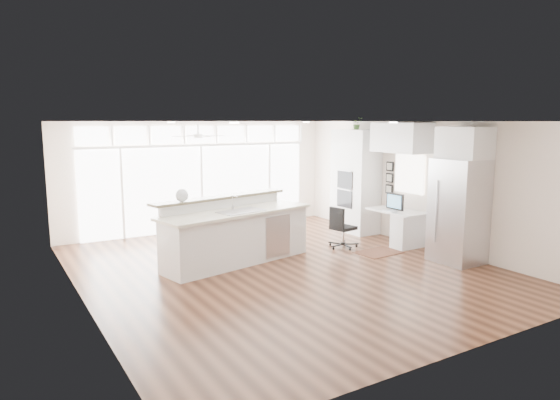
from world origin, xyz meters
TOP-DOWN VIEW (x-y plane):
  - floor at (0.00, 0.00)m, footprint 7.00×8.00m
  - ceiling at (0.00, 0.00)m, footprint 7.00×8.00m
  - wall_back at (0.00, 4.00)m, footprint 7.00×0.04m
  - wall_front at (0.00, -4.00)m, footprint 7.00×0.04m
  - wall_left at (-3.50, 0.00)m, footprint 0.04×8.00m
  - wall_right at (3.50, 0.00)m, footprint 0.04×8.00m
  - glass_wall at (0.00, 3.94)m, footprint 5.80×0.06m
  - transom_row at (0.00, 3.94)m, footprint 5.90×0.06m
  - desk_window at (3.46, 0.30)m, footprint 0.04×0.85m
  - ceiling_fan at (-0.50, 2.80)m, footprint 1.16×1.16m
  - recessed_lights at (0.00, 0.20)m, footprint 3.40×3.00m
  - oven_cabinet at (3.17, 1.80)m, footprint 0.64×1.20m
  - desk_nook at (3.13, 0.30)m, footprint 0.72×1.30m
  - upper_cabinets at (3.17, 0.30)m, footprint 0.64×1.30m
  - refrigerator at (3.11, -1.35)m, footprint 0.76×0.90m
  - fridge_cabinet at (3.17, -1.35)m, footprint 0.64×0.90m
  - framed_photos at (3.46, 0.92)m, footprint 0.06×0.22m
  - kitchen_island at (-0.56, 0.79)m, footprint 3.32×1.81m
  - rug at (2.27, -0.07)m, footprint 0.93×0.70m
  - office_chair at (1.91, 0.65)m, footprint 0.53×0.50m
  - fishbowl at (-1.57, 0.98)m, footprint 0.27×0.27m
  - monitor at (3.05, 0.30)m, footprint 0.09×0.49m
  - keyboard at (2.88, 0.30)m, footprint 0.13×0.32m
  - potted_plant at (3.17, 1.80)m, footprint 0.28×0.31m

SIDE VIEW (x-z plane):
  - floor at x=0.00m, z-range -0.02..0.00m
  - rug at x=2.27m, z-range 0.00..0.01m
  - desk_nook at x=3.13m, z-range 0.00..0.76m
  - office_chair at x=1.91m, z-range 0.00..0.89m
  - kitchen_island at x=-0.56m, z-range 0.00..1.25m
  - keyboard at x=2.88m, z-range 0.76..0.78m
  - monitor at x=3.05m, z-range 0.76..1.17m
  - refrigerator at x=3.11m, z-range 0.00..2.00m
  - glass_wall at x=0.00m, z-range 0.01..2.09m
  - oven_cabinet at x=3.17m, z-range 0.00..2.50m
  - wall_back at x=0.00m, z-range 0.00..2.70m
  - wall_front at x=0.00m, z-range 0.00..2.70m
  - wall_left at x=-3.50m, z-range 0.00..2.70m
  - wall_right at x=3.50m, z-range 0.00..2.70m
  - fishbowl at x=-1.57m, z-range 1.25..1.49m
  - framed_photos at x=3.46m, z-range 1.00..1.80m
  - desk_window at x=3.46m, z-range 1.12..1.98m
  - fridge_cabinet at x=3.17m, z-range 2.00..2.60m
  - upper_cabinets at x=3.17m, z-range 2.03..2.67m
  - transom_row at x=0.00m, z-range 2.18..2.58m
  - ceiling_fan at x=-0.50m, z-range 2.32..2.64m
  - potted_plant at x=3.17m, z-range 2.50..2.73m
  - recessed_lights at x=0.00m, z-range 2.67..2.69m
  - ceiling at x=0.00m, z-range 2.69..2.71m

